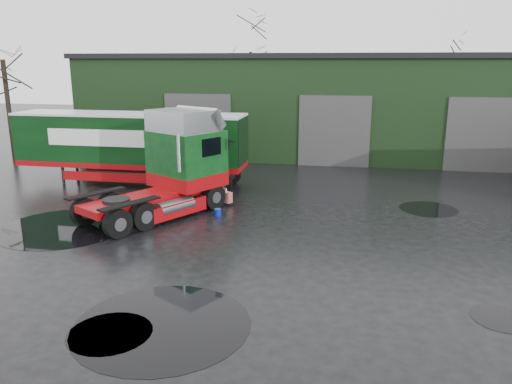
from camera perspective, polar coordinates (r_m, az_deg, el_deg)
ground at (r=15.88m, az=-0.41°, el=-6.86°), size 100.00×100.00×0.00m
warehouse at (r=34.61m, az=9.35°, el=10.07°), size 32.40×12.40×6.30m
hero_tractor at (r=19.27m, az=-11.99°, el=2.97°), size 5.68×7.03×4.05m
trailer_left at (r=24.90m, az=-14.12°, el=4.81°), size 11.26×2.31×3.50m
wash_bucket at (r=19.55m, az=-4.38°, el=-2.32°), size 0.34×0.34×0.26m
tree_left at (r=33.14m, az=-26.64°, el=10.44°), size 4.40×4.40×8.50m
tree_back_a at (r=45.38m, az=-0.63°, el=13.33°), size 4.40×4.40×9.50m
tree_back_b at (r=45.12m, az=20.14°, el=11.18°), size 4.40×4.40×7.50m
puddle_0 at (r=12.00m, az=-10.68°, el=-14.67°), size 4.09×4.09×0.01m
puddle_1 at (r=21.55m, az=19.12°, el=-1.84°), size 2.31×2.31×0.01m
puddle_2 at (r=19.42m, az=-21.09°, el=-3.81°), size 4.68×4.68×0.01m
puddle_3 at (r=13.39m, az=26.33°, el=-12.78°), size 1.45×1.45×0.01m
puddle_4 at (r=11.94m, az=-16.37°, el=-15.21°), size 1.89×1.89×0.01m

